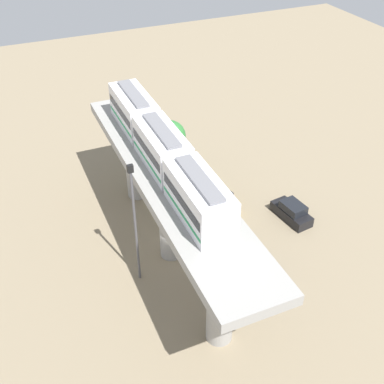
{
  "coord_description": "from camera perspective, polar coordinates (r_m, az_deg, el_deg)",
  "views": [
    {
      "loc": [
        10.48,
        28.75,
        29.08
      ],
      "look_at": [
        -2.5,
        -1.3,
        5.04
      ],
      "focal_mm": 45.09,
      "sensor_mm": 36.0,
      "label": 1
    }
  ],
  "objects": [
    {
      "name": "ground_plane",
      "position": [
        42.21,
        -2.44,
        -7.29
      ],
      "size": [
        120.0,
        120.0,
        0.0
      ],
      "primitive_type": "plane",
      "color": "#84755B"
    },
    {
      "name": "viaduct",
      "position": [
        38.15,
        -2.67,
        -0.43
      ],
      "size": [
        5.2,
        28.85,
        8.4
      ],
      "color": "#999691",
      "rests_on": "ground"
    },
    {
      "name": "train",
      "position": [
        37.14,
        -3.56,
        5.18
      ],
      "size": [
        2.64,
        20.5,
        3.24
      ],
      "color": "white",
      "rests_on": "viaduct"
    },
    {
      "name": "parked_car_yellow",
      "position": [
        47.12,
        3.17,
        -0.74
      ],
      "size": [
        2.72,
        4.5,
        1.76
      ],
      "rotation": [
        0.0,
        0.0,
        0.23
      ],
      "color": "yellow",
      "rests_on": "ground"
    },
    {
      "name": "parked_car_blue",
      "position": [
        40.5,
        7.49,
        -8.51
      ],
      "size": [
        1.97,
        4.27,
        1.76
      ],
      "rotation": [
        0.0,
        0.0,
        -0.04
      ],
      "color": "#284CB7",
      "rests_on": "ground"
    },
    {
      "name": "parked_car_black",
      "position": [
        46.3,
        11.72,
        -2.34
      ],
      "size": [
        2.34,
        4.4,
        1.76
      ],
      "rotation": [
        0.0,
        0.0,
        0.13
      ],
      "color": "black",
      "rests_on": "ground"
    },
    {
      "name": "tree_near_viaduct",
      "position": [
        50.76,
        -2.63,
        6.59
      ],
      "size": [
        3.35,
        3.35,
        5.66
      ],
      "color": "brown",
      "rests_on": "ground"
    },
    {
      "name": "signal_post",
      "position": [
        36.33,
        -6.77,
        -3.38
      ],
      "size": [
        0.44,
        0.28,
        11.0
      ],
      "color": "#4C4C51",
      "rests_on": "ground"
    }
  ]
}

